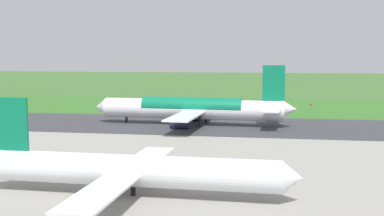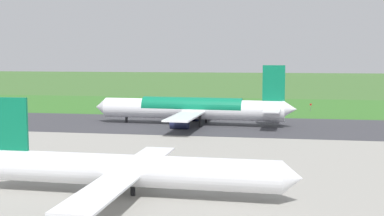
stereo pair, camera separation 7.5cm
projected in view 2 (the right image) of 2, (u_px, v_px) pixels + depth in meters
The scene contains 8 objects.
ground_plane at pixel (234, 126), 128.02m from camera, with size 800.00×800.00×0.00m, color #3D662D.
runway_asphalt at pixel (234, 126), 128.02m from camera, with size 600.00×36.20×0.06m, color #38383D.
apron_concrete at pixel (191, 195), 64.81m from camera, with size 440.00×110.00×0.05m, color gray.
grass_verge_foreground at pixel (244, 108), 170.61m from camera, with size 600.00×80.00×0.04m, color #346B27.
airliner_main at pixel (193, 109), 129.33m from camera, with size 54.12×44.25×15.88m.
airliner_parked_mid at pixel (131, 170), 63.95m from camera, with size 43.20×35.26×12.63m.
no_stopping_sign at pixel (311, 107), 162.37m from camera, with size 0.60×0.10×2.45m.
traffic_cone_orange at pixel (292, 107), 170.84m from camera, with size 0.40×0.40×0.55m, color orange.
Camera 2 is at (-10.83, 126.80, 18.24)m, focal length 46.13 mm.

